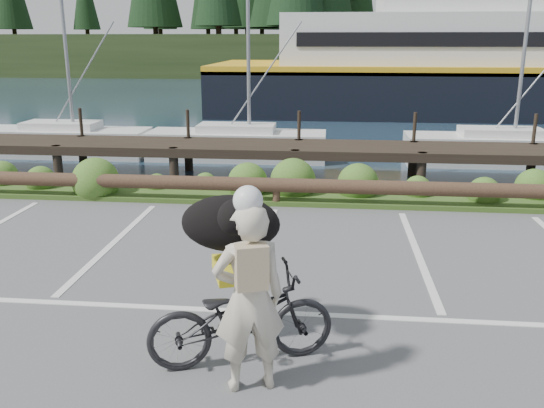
{
  "coord_description": "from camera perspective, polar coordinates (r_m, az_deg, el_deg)",
  "views": [
    {
      "loc": [
        1.1,
        -7.14,
        3.42
      ],
      "look_at": [
        0.29,
        0.89,
        1.1
      ],
      "focal_mm": 38.0,
      "sensor_mm": 36.0,
      "label": 1
    }
  ],
  "objects": [
    {
      "name": "ground",
      "position": [
        7.99,
        -2.72,
        -9.31
      ],
      "size": [
        72.0,
        72.0,
        0.0
      ],
      "primitive_type": "plane",
      "color": "#505152"
    },
    {
      "name": "bicycle",
      "position": [
        6.31,
        -3.05,
        -11.18
      ],
      "size": [
        2.15,
        1.32,
        1.07
      ],
      "primitive_type": "imported",
      "rotation": [
        0.0,
        0.0,
        1.9
      ],
      "color": "black",
      "rests_on": "ground"
    },
    {
      "name": "vegetation_strip",
      "position": [
        12.93,
        0.72,
        0.93
      ],
      "size": [
        34.0,
        1.6,
        0.1
      ],
      "primitive_type": "cube",
      "color": "#3D5B21",
      "rests_on": "ground"
    },
    {
      "name": "cyclist",
      "position": [
        5.7,
        -2.28,
        -9.34
      ],
      "size": [
        0.82,
        0.67,
        1.95
      ],
      "primitive_type": "imported",
      "rotation": [
        0.0,
        0.0,
        3.47
      ],
      "color": "beige",
      "rests_on": "ground"
    },
    {
      "name": "harbor_backdrop",
      "position": [
        85.68,
        5.5,
        13.66
      ],
      "size": [
        170.0,
        160.0,
        30.0
      ],
      "color": "#192B3D",
      "rests_on": "ground"
    },
    {
      "name": "log_rail",
      "position": [
        12.27,
        0.43,
        -0.14
      ],
      "size": [
        32.0,
        0.3,
        0.6
      ],
      "primitive_type": null,
      "color": "#443021",
      "rests_on": "ground"
    },
    {
      "name": "dog",
      "position": [
        6.58,
        -4.14,
        -1.92
      ],
      "size": [
        0.89,
        1.26,
        0.66
      ],
      "primitive_type": "ellipsoid",
      "rotation": [
        0.0,
        0.0,
        1.9
      ],
      "color": "black",
      "rests_on": "bicycle"
    }
  ]
}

